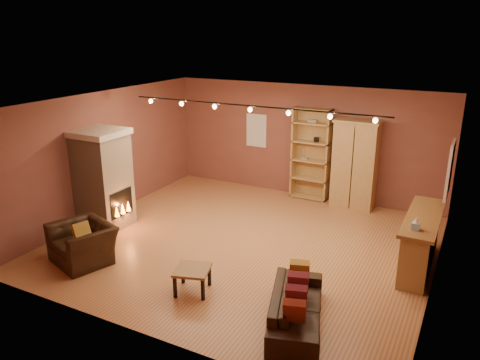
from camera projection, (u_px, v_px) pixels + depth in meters
The scene contains 16 objects.
floor at pixel (245, 243), 9.35m from camera, with size 7.00×7.00×0.00m, color #975E35.
ceiling at pixel (245, 103), 8.47m from camera, with size 7.00×7.00×0.00m, color brown.
back_wall at pixel (304, 141), 11.65m from camera, with size 7.00×0.02×2.80m, color brown.
left_wall at pixel (105, 154), 10.44m from camera, with size 0.02×6.50×2.80m, color brown.
right_wall at pixel (442, 207), 7.38m from camera, with size 0.02×6.50×2.80m, color brown.
fireplace at pixel (103, 179), 9.84m from camera, with size 1.01×0.98×2.12m.
back_window at pixel (256, 130), 12.16m from camera, with size 0.56×0.04×0.86m, color silver.
bookcase at pixel (312, 153), 11.51m from camera, with size 0.93×0.36×2.27m.
armoire at pixel (355, 164), 10.93m from camera, with size 1.04×0.60×2.11m.
bar_counter at pixel (420, 241), 8.26m from camera, with size 0.56×2.07×0.99m.
tissue_box at pixel (416, 224), 7.54m from camera, with size 0.12×0.12×0.22m.
right_window at pixel (450, 169), 8.49m from camera, with size 0.05×0.90×1.00m, color silver.
loveseat at pixel (297, 301), 6.70m from camera, with size 1.03×1.88×0.76m.
armchair at pixel (82, 237), 8.49m from camera, with size 1.26×1.02×0.95m.
coffee_table at pixel (192, 272), 7.54m from camera, with size 0.69×0.69×0.41m.
track_rail at pixel (250, 108), 8.68m from camera, with size 5.20×0.09×0.13m.
Camera 1 is at (3.83, -7.58, 4.11)m, focal length 35.00 mm.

